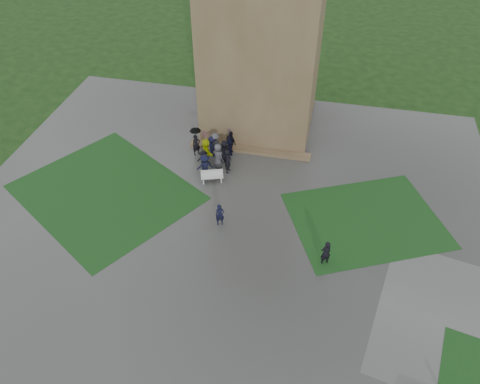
% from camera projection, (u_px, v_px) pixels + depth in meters
% --- Properties ---
extents(ground, '(120.00, 120.00, 0.00)m').
position_uv_depth(ground, '(214.00, 258.00, 26.86)').
color(ground, black).
extents(plaza, '(34.00, 34.00, 0.02)m').
position_uv_depth(plaza, '(222.00, 233.00, 28.32)').
color(plaza, '#373735').
rests_on(plaza, ground).
extents(lawn_inset_left, '(14.10, 13.46, 0.01)m').
position_uv_depth(lawn_inset_left, '(106.00, 192.00, 31.14)').
color(lawn_inset_left, '#133614').
rests_on(lawn_inset_left, plaza).
extents(lawn_inset_right, '(11.12, 10.15, 0.01)m').
position_uv_depth(lawn_inset_right, '(366.00, 220.00, 29.16)').
color(lawn_inset_right, '#133614').
rests_on(lawn_inset_right, plaza).
extents(tower, '(8.00, 8.00, 18.00)m').
position_uv_depth(tower, '(264.00, 8.00, 31.96)').
color(tower, brown).
rests_on(tower, ground).
extents(tower_plinth, '(9.00, 0.80, 0.22)m').
position_uv_depth(tower_plinth, '(250.00, 150.00, 34.56)').
color(tower_plinth, brown).
rests_on(tower_plinth, plaza).
extents(bench, '(1.58, 0.93, 0.87)m').
position_uv_depth(bench, '(212.00, 176.00, 31.72)').
color(bench, silver).
rests_on(bench, plaza).
extents(visitor_cluster, '(3.34, 4.19, 2.45)m').
position_uv_depth(visitor_cluster, '(215.00, 149.00, 33.08)').
color(visitor_cluster, black).
rests_on(visitor_cluster, plaza).
extents(pedestrian_mid, '(0.66, 0.56, 1.53)m').
position_uv_depth(pedestrian_mid, '(220.00, 215.00, 28.41)').
color(pedestrian_mid, black).
rests_on(pedestrian_mid, plaza).
extents(pedestrian_near, '(0.74, 0.66, 1.69)m').
position_uv_depth(pedestrian_near, '(326.00, 253.00, 26.02)').
color(pedestrian_near, black).
rests_on(pedestrian_near, plaza).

